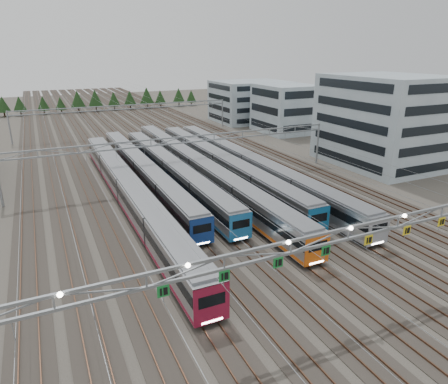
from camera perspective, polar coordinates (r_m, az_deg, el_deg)
name	(u,v)px	position (r m, az deg, el deg)	size (l,w,h in m)	color
ground	(339,309)	(37.94, 16.16, -15.72)	(400.00, 400.00, 0.00)	#47423A
track_bed	(117,121)	(126.01, -15.03, 9.83)	(54.00, 260.00, 5.42)	#2D2823
train_a	(128,190)	(59.39, -13.53, 0.23)	(3.15, 61.20, 4.11)	black
train_b	(143,171)	(69.09, -11.54, 3.02)	(2.98, 53.76, 3.89)	black
train_c	(171,170)	(68.77, -7.59, 3.17)	(2.99, 52.16, 3.89)	black
train_d	(197,168)	(69.37, -3.82, 3.48)	(3.05, 66.91, 3.98)	black
train_e	(221,164)	(71.16, -0.48, 4.00)	(3.15, 55.92, 4.11)	black
train_f	(249,165)	(71.21, 3.57, 3.92)	(3.06, 61.49, 3.99)	black
gantry_near	(348,237)	(34.33, 17.34, -6.10)	(56.36, 0.61, 8.08)	gray
gantry_mid	(184,145)	(67.87, -5.78, 6.68)	(56.36, 0.36, 8.00)	gray
gantry_far	(126,111)	(110.71, -13.77, 11.24)	(56.36, 0.36, 8.00)	gray
depot_bldg_south	(385,121)	(84.58, 22.00, 9.43)	(18.00, 22.00, 17.10)	#8FA0AB
depot_bldg_mid	(286,108)	(113.05, 8.88, 11.71)	(14.00, 16.00, 12.73)	#8FA0AB
depot_bldg_north	(250,101)	(130.05, 3.80, 12.83)	(22.00, 18.00, 12.39)	#8FA0AB
treeline	(87,100)	(158.00, -18.93, 12.32)	(87.50, 5.60, 7.02)	#332114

